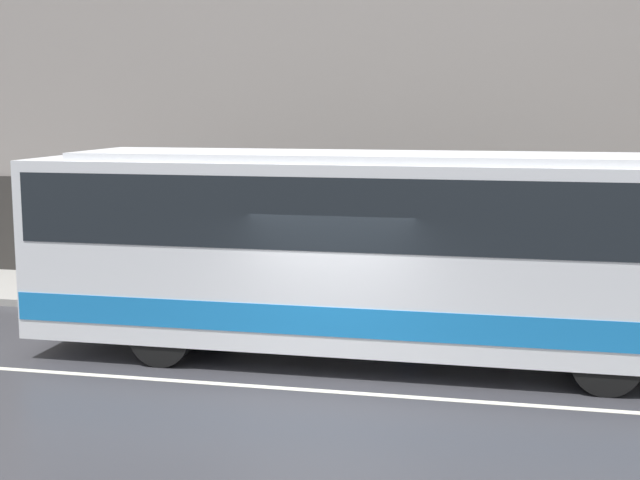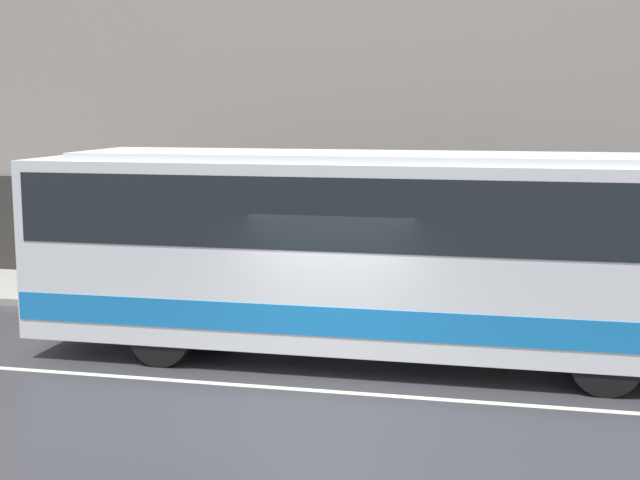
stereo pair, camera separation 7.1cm
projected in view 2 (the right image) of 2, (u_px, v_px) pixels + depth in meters
ground_plane at (322, 391)px, 12.92m from camera, size 60.00×60.00×0.00m
sidewalk at (381, 304)px, 18.26m from camera, size 60.00×3.10×0.15m
building_facade at (395, 78)px, 19.20m from camera, size 60.00×0.35×9.73m
lane_stripe at (322, 391)px, 12.92m from camera, size 54.00×0.14×0.01m
transit_bus at (359, 244)px, 14.34m from camera, size 10.78×2.54×3.36m
pedestrian_waiting at (411, 270)px, 17.82m from camera, size 0.36×0.36×1.53m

